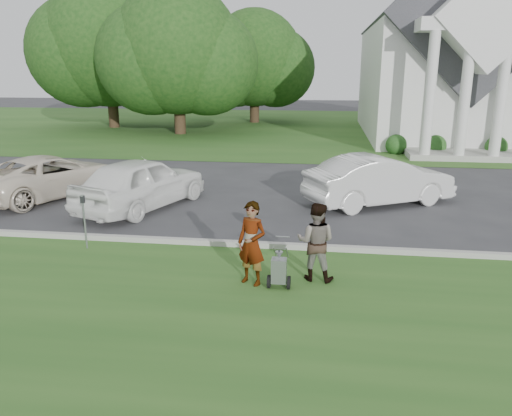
% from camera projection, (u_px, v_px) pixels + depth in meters
% --- Properties ---
extents(ground, '(120.00, 120.00, 0.00)m').
position_uv_depth(ground, '(248.00, 255.00, 12.04)').
color(ground, '#333335').
rests_on(ground, ground).
extents(grass_strip, '(80.00, 7.00, 0.01)m').
position_uv_depth(grass_strip, '(224.00, 314.00, 9.18)').
color(grass_strip, '#28541D').
rests_on(grass_strip, ground).
extents(church_lawn, '(80.00, 30.00, 0.01)m').
position_uv_depth(church_lawn, '(301.00, 127.00, 37.79)').
color(church_lawn, '#28541D').
rests_on(church_lawn, ground).
extents(curb, '(80.00, 0.18, 0.15)m').
position_uv_depth(curb, '(251.00, 245.00, 12.55)').
color(curb, '#9E9E93').
rests_on(curb, ground).
extents(church, '(9.19, 19.00, 24.10)m').
position_uv_depth(church, '(444.00, 41.00, 31.31)').
color(church, white).
rests_on(church, ground).
extents(tree_left, '(10.63, 8.40, 9.71)m').
position_uv_depth(tree_left, '(177.00, 56.00, 32.66)').
color(tree_left, '#332316').
rests_on(tree_left, ground).
extents(tree_far, '(11.64, 9.20, 10.73)m').
position_uv_depth(tree_far, '(108.00, 48.00, 36.14)').
color(tree_far, '#332316').
rests_on(tree_far, ground).
extents(tree_back, '(9.61, 7.60, 8.89)m').
position_uv_depth(tree_back, '(254.00, 63.00, 39.87)').
color(tree_back, '#332316').
rests_on(tree_back, ground).
extents(striping_cart, '(0.47, 0.93, 0.87)m').
position_uv_depth(striping_cart, '(279.00, 271.00, 10.16)').
color(striping_cart, black).
rests_on(striping_cart, ground).
extents(person_left, '(0.76, 0.66, 1.76)m').
position_uv_depth(person_left, '(252.00, 244.00, 10.22)').
color(person_left, '#999999').
rests_on(person_left, ground).
extents(person_right, '(0.91, 0.75, 1.68)m').
position_uv_depth(person_right, '(316.00, 242.00, 10.45)').
color(person_right, '#999999').
rests_on(person_right, ground).
extents(parking_meter_near, '(0.10, 0.09, 1.39)m').
position_uv_depth(parking_meter_near, '(84.00, 215.00, 12.24)').
color(parking_meter_near, gray).
rests_on(parking_meter_near, ground).
extents(car_a, '(4.42, 5.75, 1.45)m').
position_uv_depth(car_a, '(51.00, 176.00, 17.41)').
color(car_a, beige).
rests_on(car_a, ground).
extents(car_b, '(3.54, 5.29, 1.67)m').
position_uv_depth(car_b, '(142.00, 183.00, 15.89)').
color(car_b, white).
rests_on(car_b, ground).
extents(car_d, '(5.15, 3.90, 1.63)m').
position_uv_depth(car_d, '(379.00, 180.00, 16.33)').
color(car_d, silver).
rests_on(car_d, ground).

